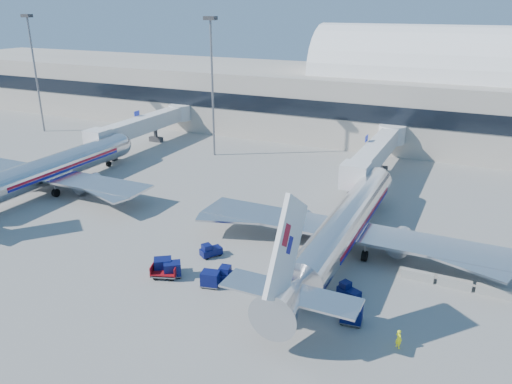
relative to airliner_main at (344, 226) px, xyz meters
The scene contains 21 objects.
ground 11.35m from the airliner_main, 155.75° to the right, with size 260.00×260.00×0.00m, color gray.
terminal 56.80m from the airliner_main, 114.64° to the left, with size 170.00×28.15×21.00m.
airliner_main is the anchor object (origin of this frame).
airliner_mid 42.00m from the airliner_main, behind, with size 32.00×37.26×12.07m.
jetbridge_near 26.43m from the airliner_main, 95.22° to the left, with size 4.40×27.50×6.25m.
jetbridge_mid 51.62m from the airliner_main, 149.36° to the left, with size 4.40×27.50×6.25m.
mast_far_west 75.44m from the airliner_main, 159.99° to the left, with size 2.00×1.20×22.60m.
mast_west 41.12m from the airliner_main, 139.64° to the left, with size 2.00×1.20×22.60m.
barrier_near 8.74m from the airliner_main, 17.39° to the right, with size 3.00×0.55×0.90m, color #9E9E96.
barrier_mid 11.84m from the airliner_main, 12.50° to the right, with size 3.00×0.55×0.90m, color #9E9E96.
barrier_far 15.02m from the airliner_main, ahead, with size 3.00×0.55×0.90m, color #9E9E96.
tug_lead 13.25m from the airliner_main, 126.42° to the right, with size 2.62×1.62×1.60m.
tug_right 8.98m from the airliner_main, 70.39° to the right, with size 2.29×1.78×1.34m.
tug_left 13.99m from the airliner_main, 150.48° to the right, with size 2.11×2.43×1.43m.
cart_train_a 15.07m from the airliner_main, 127.17° to the right, with size 1.94×1.63×1.50m.
cart_train_b 17.87m from the airliner_main, 137.94° to the right, with size 2.11×2.02×1.48m.
cart_train_c 18.67m from the airliner_main, 140.75° to the right, with size 2.19×2.09×1.54m.
cart_solo_near 15.25m from the airliner_main, 96.48° to the right, with size 1.94×1.63×1.50m.
cart_solo_far 12.75m from the airliner_main, 70.54° to the right, with size 1.96×1.59×1.59m.
cart_open_red 18.61m from the airliner_main, 138.18° to the right, with size 2.86×2.41×0.65m.
ramp_worker 15.87m from the airliner_main, 58.49° to the right, with size 0.57×0.37×1.56m, color #C3D516.
Camera 1 is at (21.84, -41.68, 24.38)m, focal length 35.00 mm.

